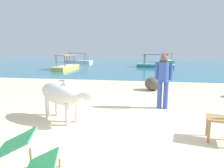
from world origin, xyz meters
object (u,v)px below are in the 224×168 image
at_px(cow, 62,94).
at_px(person_standing, 163,78).
at_px(boat_green, 167,60).
at_px(boat_teal, 155,65).
at_px(deck_chair_near, 29,155).
at_px(boat_yellow, 66,66).
at_px(boat_white, 78,61).

bearing_deg(cow, person_standing, 59.75).
bearing_deg(cow, boat_green, 107.58).
distance_m(cow, boat_green, 23.90).
height_order(person_standing, boat_teal, person_standing).
height_order(cow, boat_teal, boat_teal).
distance_m(cow, person_standing, 2.97).
height_order(deck_chair_near, boat_green, boat_green).
bearing_deg(boat_yellow, person_standing, -143.38).
bearing_deg(deck_chair_near, boat_teal, 63.93).
bearing_deg(cow, boat_white, 137.25).
height_order(person_standing, boat_yellow, person_standing).
relative_size(boat_yellow, boat_green, 0.98).
distance_m(cow, boat_yellow, 13.42).
bearing_deg(boat_teal, boat_white, -19.58).
relative_size(cow, deck_chair_near, 2.01).
relative_size(deck_chair_near, boat_yellow, 0.24).
xyz_separation_m(boat_teal, boat_white, (-9.72, 5.04, 0.00)).
bearing_deg(boat_white, deck_chair_near, -65.97).
bearing_deg(boat_yellow, boat_teal, -66.12).
bearing_deg(boat_teal, boat_green, -95.62).
relative_size(boat_white, boat_yellow, 1.02).
xyz_separation_m(deck_chair_near, boat_yellow, (-5.48, 14.72, -0.13)).
relative_size(person_standing, boat_green, 0.43).
distance_m(cow, boat_teal, 15.97).
xyz_separation_m(boat_white, boat_yellow, (1.67, -8.26, 0.00)).
bearing_deg(deck_chair_near, boat_white, 89.34).
xyz_separation_m(cow, deck_chair_near, (0.48, -2.28, -0.31)).
bearing_deg(boat_yellow, boat_green, -40.08).
height_order(boat_yellow, boat_green, same).
bearing_deg(person_standing, deck_chair_near, -22.04).
bearing_deg(boat_green, cow, 159.99).
bearing_deg(boat_teal, person_standing, 95.82).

